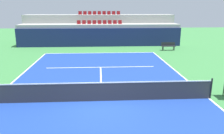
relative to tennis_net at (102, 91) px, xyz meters
The scene contains 13 objects.
ground_plane 0.51m from the tennis_net, ahead, with size 80.00×80.00×0.00m, color #387A3D.
court_surface 0.50m from the tennis_net, ahead, with size 11.00×24.00×0.01m, color navy.
baseline_far 11.96m from the tennis_net, 90.00° to the left, with size 11.00×0.10×0.00m, color white.
sideline_right 5.47m from the tennis_net, ahead, with size 0.10×24.00×0.00m, color white.
service_line_far 6.42m from the tennis_net, 90.00° to the left, with size 8.26×0.10×0.00m, color white.
centre_service_line 3.24m from the tennis_net, 90.00° to the left, with size 0.10×6.40×0.00m, color white.
back_wall 15.86m from the tennis_net, 90.00° to the left, with size 19.13×0.30×2.13m, color navy.
stands_tier_lower 17.22m from the tennis_net, 90.00° to the left, with size 19.13×2.40×2.52m, color #9E9E99.
stands_tier_upper 19.65m from the tennis_net, 90.00° to the left, with size 19.13×2.40×3.56m, color #9E9E99.
seating_row_lower 17.43m from the tennis_net, 90.00° to the left, with size 5.44×0.44×0.44m.
seating_row_upper 19.95m from the tennis_net, 90.00° to the left, with size 5.44×0.44×0.44m.
tennis_net is the anchor object (origin of this frame).
player_bench 15.00m from the tennis_net, 60.74° to the left, with size 1.50×0.40×0.85m.
Camera 1 is at (-0.08, -10.23, 4.49)m, focal length 35.82 mm.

